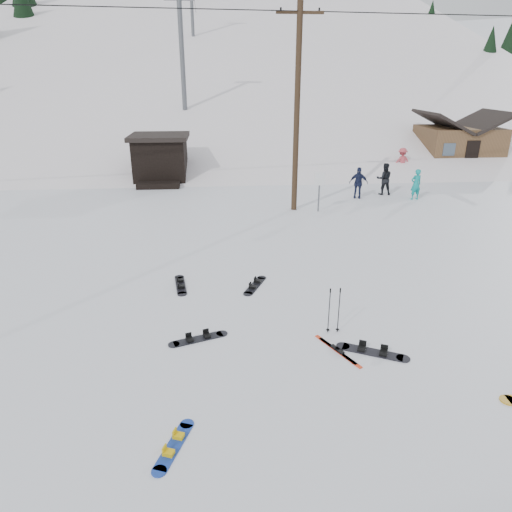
{
  "coord_description": "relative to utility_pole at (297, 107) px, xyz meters",
  "views": [
    {
      "loc": [
        -1.5,
        -6.94,
        6.01
      ],
      "look_at": [
        -0.57,
        4.6,
        1.4
      ],
      "focal_mm": 32.0,
      "sensor_mm": 36.0,
      "label": 1
    }
  ],
  "objects": [
    {
      "name": "ground",
      "position": [
        -2.0,
        -14.0,
        -4.68
      ],
      "size": [
        200.0,
        200.0,
        0.0
      ],
      "primitive_type": "plane",
      "color": "white",
      "rests_on": "ground"
    },
    {
      "name": "ski_slope",
      "position": [
        -2.0,
        41.0,
        -16.68
      ],
      "size": [
        60.0,
        85.24,
        65.97
      ],
      "primitive_type": "cube",
      "rotation": [
        0.31,
        0.0,
        0.0
      ],
      "color": "white",
      "rests_on": "ground"
    },
    {
      "name": "ridge_right",
      "position": [
        36.0,
        36.0,
        -15.68
      ],
      "size": [
        45.66,
        93.98,
        54.59
      ],
      "primitive_type": "cube",
      "rotation": [
        0.21,
        -0.05,
        -0.12
      ],
      "color": "white",
      "rests_on": "ground"
    },
    {
      "name": "treeline_crest",
      "position": [
        -2.0,
        72.0,
        -4.68
      ],
      "size": [
        50.0,
        6.0,
        10.0
      ],
      "primitive_type": null,
      "color": "black",
      "rests_on": "ski_slope"
    },
    {
      "name": "utility_pole",
      "position": [
        0.0,
        0.0,
        0.0
      ],
      "size": [
        2.0,
        0.26,
        9.0
      ],
      "color": "#3A2819",
      "rests_on": "ground"
    },
    {
      "name": "trail_sign",
      "position": [
        1.1,
        -0.42,
        -3.41
      ],
      "size": [
        0.5,
        0.09,
        1.85
      ],
      "color": "#595B60",
      "rests_on": "ground"
    },
    {
      "name": "lift_hut",
      "position": [
        -7.0,
        6.94,
        -3.32
      ],
      "size": [
        3.4,
        4.1,
        2.75
      ],
      "color": "black",
      "rests_on": "ground"
    },
    {
      "name": "lift_tower_near",
      "position": [
        -6.0,
        16.0,
        3.18
      ],
      "size": [
        2.2,
        0.36,
        8.0
      ],
      "color": "#595B60",
      "rests_on": "ski_slope"
    },
    {
      "name": "cabin",
      "position": [
        13.0,
        10.0,
        -3.2
      ],
      "size": [
        5.39,
        4.4,
        3.77
      ],
      "color": "brown",
      "rests_on": "ground"
    },
    {
      "name": "hero_snowboard",
      "position": [
        -4.43,
        -14.72,
        -4.66
      ],
      "size": [
        0.65,
        1.31,
        0.1
      ],
      "rotation": [
        0.0,
        0.0,
        1.22
      ],
      "color": "#1A3CAA",
      "rests_on": "ground"
    },
    {
      "name": "hero_skis",
      "position": [
        -0.88,
        -12.05,
        -4.66
      ],
      "size": [
        0.8,
        1.45,
        0.08
      ],
      "rotation": [
        0.0,
        0.0,
        0.47
      ],
      "color": "red",
      "rests_on": "ground"
    },
    {
      "name": "ski_poles",
      "position": [
        -0.78,
        -11.18,
        -4.06
      ],
      "size": [
        0.33,
        0.09,
        1.21
      ],
      "color": "black",
      "rests_on": "ground"
    },
    {
      "name": "board_scatter_a",
      "position": [
        -4.14,
        -11.28,
        -4.65
      ],
      "size": [
        1.43,
        0.68,
        0.1
      ],
      "rotation": [
        0.0,
        0.0,
        0.34
      ],
      "color": "black",
      "rests_on": "ground"
    },
    {
      "name": "board_scatter_b",
      "position": [
        -4.79,
        -8.15,
        -4.65
      ],
      "size": [
        0.47,
        1.52,
        0.11
      ],
      "rotation": [
        0.0,
        0.0,
        1.72
      ],
      "color": "black",
      "rests_on": "ground"
    },
    {
      "name": "board_scatter_d",
      "position": [
        -0.08,
        -12.17,
        -4.65
      ],
      "size": [
        1.55,
        0.92,
        0.12
      ],
      "rotation": [
        0.0,
        0.0,
        -0.46
      ],
      "color": "black",
      "rests_on": "ground"
    },
    {
      "name": "board_scatter_f",
      "position": [
        -2.52,
        -8.36,
        -4.65
      ],
      "size": [
        0.79,
        1.39,
        0.1
      ],
      "rotation": [
        0.0,
        0.0,
        1.14
      ],
      "color": "black",
      "rests_on": "ground"
    },
    {
      "name": "skier_teal",
      "position": [
        6.52,
        1.37,
        -3.89
      ],
      "size": [
        0.63,
        0.47,
        1.57
      ],
      "primitive_type": "imported",
      "rotation": [
        0.0,
        0.0,
        3.32
      ],
      "color": "#0E8F8C",
      "rests_on": "ground"
    },
    {
      "name": "skier_dark",
      "position": [
        5.25,
        2.54,
        -3.84
      ],
      "size": [
        0.9,
        0.74,
        1.68
      ],
      "primitive_type": "imported",
      "rotation": [
        0.0,
        0.0,
        3.01
      ],
      "color": "black",
      "rests_on": "ground"
    },
    {
      "name": "skier_pink",
      "position": [
        8.19,
        7.63,
        -3.84
      ],
      "size": [
        1.18,
        0.79,
        1.69
      ],
      "primitive_type": "imported",
      "rotation": [
        0.0,
        0.0,
        3.3
      ],
      "color": "#BE434C",
      "rests_on": "ground"
    },
    {
      "name": "skier_navy",
      "position": [
        3.64,
        1.82,
        -3.87
      ],
      "size": [
        1.02,
        0.62,
        1.62
      ],
      "primitive_type": "imported",
      "rotation": [
        0.0,
        0.0,
        2.89
      ],
      "color": "#171C39",
      "rests_on": "ground"
    }
  ]
}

